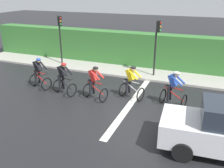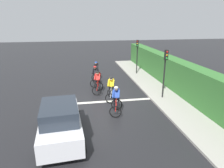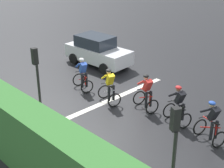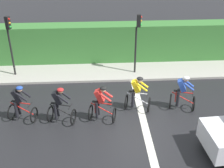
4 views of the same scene
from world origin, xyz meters
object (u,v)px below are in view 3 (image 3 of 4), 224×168
at_px(cyclist_trailing, 83,75).
at_px(traffic_light_far_junction, 174,147).
at_px(traffic_light_near_crossing, 37,76).
at_px(cyclist_lead, 211,123).
at_px(car_white, 98,51).
at_px(cyclist_fourth, 110,87).
at_px(cyclist_second, 178,106).
at_px(cyclist_mid, 146,93).

height_order(cyclist_trailing, traffic_light_far_junction, traffic_light_far_junction).
distance_m(cyclist_trailing, traffic_light_near_crossing, 4.11).
bearing_deg(cyclist_trailing, cyclist_lead, 93.60).
relative_size(cyclist_lead, traffic_light_far_junction, 0.50).
bearing_deg(traffic_light_far_junction, cyclist_lead, -164.18).
bearing_deg(cyclist_trailing, traffic_light_far_junction, 66.04).
bearing_deg(car_white, traffic_light_near_crossing, 30.22).
xyz_separation_m(cyclist_fourth, traffic_light_near_crossing, (3.45, -0.41, 1.43)).
distance_m(cyclist_lead, car_white, 9.45).
bearing_deg(car_white, cyclist_lead, 74.79).
height_order(cyclist_lead, traffic_light_near_crossing, traffic_light_near_crossing).
distance_m(cyclist_second, cyclist_fourth, 3.38).
xyz_separation_m(cyclist_mid, traffic_light_far_junction, (4.26, 4.51, 1.43)).
relative_size(cyclist_second, cyclist_fourth, 1.00).
bearing_deg(cyclist_second, car_white, -106.69).
relative_size(cyclist_lead, cyclist_fourth, 1.00).
bearing_deg(car_white, traffic_light_far_junction, 57.59).
relative_size(cyclist_lead, cyclist_trailing, 1.00).
height_order(cyclist_second, traffic_light_far_junction, traffic_light_far_junction).
bearing_deg(cyclist_lead, cyclist_fourth, -84.27).
bearing_deg(cyclist_second, cyclist_lead, 81.70).
distance_m(cyclist_lead, cyclist_trailing, 6.97).
distance_m(cyclist_lead, cyclist_mid, 3.37).
bearing_deg(cyclist_second, traffic_light_far_junction, 33.23).
relative_size(cyclist_trailing, traffic_light_near_crossing, 0.50).
xyz_separation_m(cyclist_second, traffic_light_far_junction, (4.28, 2.80, 1.43)).
bearing_deg(cyclist_lead, car_white, -105.21).
xyz_separation_m(cyclist_second, cyclist_fourth, (0.74, -3.30, 0.00)).
distance_m(cyclist_mid, traffic_light_near_crossing, 4.85).
bearing_deg(cyclist_lead, cyclist_trailing, -86.40).
relative_size(cyclist_fourth, cyclist_trailing, 1.00).
height_order(cyclist_second, cyclist_fourth, same).
bearing_deg(cyclist_fourth, cyclist_mid, 114.43).
bearing_deg(cyclist_mid, cyclist_second, 90.50).
bearing_deg(traffic_light_near_crossing, car_white, -149.78).
bearing_deg(traffic_light_far_junction, traffic_light_near_crossing, -90.75).
height_order(cyclist_second, traffic_light_near_crossing, traffic_light_near_crossing).
distance_m(cyclist_lead, cyclist_second, 1.68).
height_order(cyclist_lead, cyclist_second, same).
distance_m(cyclist_mid, cyclist_trailing, 3.65).
height_order(car_white, traffic_light_near_crossing, traffic_light_near_crossing).
relative_size(car_white, traffic_light_near_crossing, 1.26).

